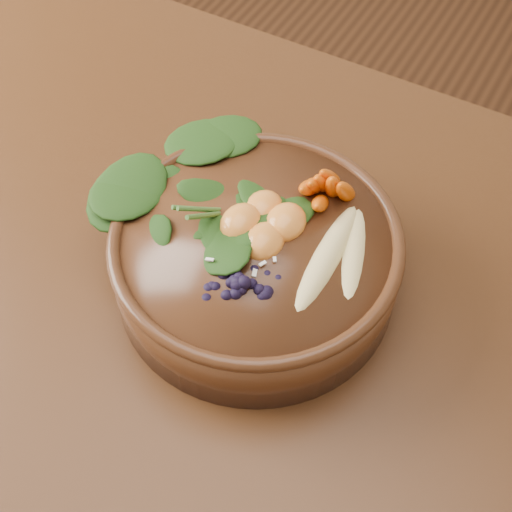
% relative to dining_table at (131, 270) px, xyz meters
% --- Properties ---
extents(ground, '(4.00, 4.00, 0.00)m').
position_rel_dining_table_xyz_m(ground, '(0.00, 0.00, -0.66)').
color(ground, '#381E0F').
rests_on(ground, ground).
extents(dining_table, '(1.60, 0.90, 0.75)m').
position_rel_dining_table_xyz_m(dining_table, '(0.00, 0.00, 0.00)').
color(dining_table, '#331C0C').
rests_on(dining_table, ground).
extents(stoneware_bowl, '(0.39, 0.39, 0.09)m').
position_rel_dining_table_xyz_m(stoneware_bowl, '(0.19, 0.01, 0.14)').
color(stoneware_bowl, '#502C17').
rests_on(stoneware_bowl, dining_table).
extents(kale_heap, '(0.25, 0.24, 0.05)m').
position_rel_dining_table_xyz_m(kale_heap, '(0.13, 0.07, 0.21)').
color(kale_heap, '#234216').
rests_on(kale_heap, stoneware_bowl).
extents(carrot_cluster, '(0.08, 0.08, 0.09)m').
position_rel_dining_table_xyz_m(carrot_cluster, '(0.23, 0.11, 0.23)').
color(carrot_cluster, '#D75B08').
rests_on(carrot_cluster, stoneware_bowl).
extents(banana_halves, '(0.09, 0.19, 0.03)m').
position_rel_dining_table_xyz_m(banana_halves, '(0.29, 0.04, 0.20)').
color(banana_halves, '#E0CC84').
rests_on(banana_halves, stoneware_bowl).
extents(mandarin_cluster, '(0.12, 0.12, 0.04)m').
position_rel_dining_table_xyz_m(mandarin_cluster, '(0.19, 0.03, 0.20)').
color(mandarin_cluster, orange).
rests_on(mandarin_cluster, stoneware_bowl).
extents(blueberry_pile, '(0.17, 0.14, 0.05)m').
position_rel_dining_table_xyz_m(blueberry_pile, '(0.21, -0.06, 0.20)').
color(blueberry_pile, black).
rests_on(blueberry_pile, stoneware_bowl).
extents(coconut_flakes, '(0.12, 0.10, 0.01)m').
position_rel_dining_table_xyz_m(coconut_flakes, '(0.20, -0.01, 0.19)').
color(coconut_flakes, white).
rests_on(coconut_flakes, stoneware_bowl).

